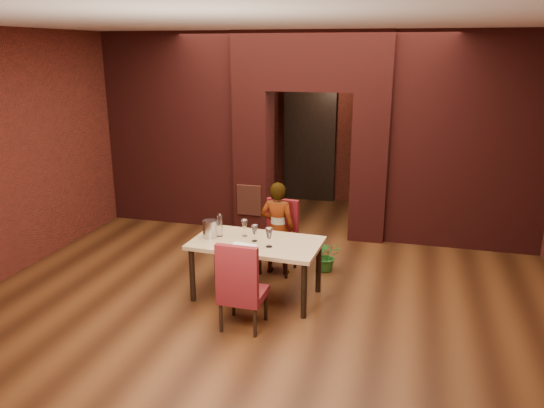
{
  "coord_description": "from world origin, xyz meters",
  "views": [
    {
      "loc": [
        1.6,
        -6.21,
        2.93
      ],
      "look_at": [
        -0.09,
        0.0,
        1.04
      ],
      "focal_mm": 35.0,
      "sensor_mm": 36.0,
      "label": 1
    }
  ],
  "objects_px": {
    "wine_glass_a": "(244,228)",
    "wine_bucket": "(210,229)",
    "dining_table": "(257,269)",
    "wine_glass_b": "(255,233)",
    "person_seated": "(277,228)",
    "wine_glass_c": "(269,238)",
    "chair_far": "(278,238)",
    "chair_near": "(243,284)",
    "water_bottle": "(220,225)",
    "potted_plant": "(327,256)"
  },
  "relations": [
    {
      "from": "wine_glass_c",
      "to": "potted_plant",
      "type": "bearing_deg",
      "value": 66.31
    },
    {
      "from": "dining_table",
      "to": "person_seated",
      "type": "relative_size",
      "value": 1.21
    },
    {
      "from": "person_seated",
      "to": "wine_glass_c",
      "type": "height_order",
      "value": "person_seated"
    },
    {
      "from": "person_seated",
      "to": "potted_plant",
      "type": "xyz_separation_m",
      "value": [
        0.63,
        0.23,
        -0.42
      ]
    },
    {
      "from": "chair_far",
      "to": "wine_glass_c",
      "type": "height_order",
      "value": "chair_far"
    },
    {
      "from": "wine_glass_b",
      "to": "person_seated",
      "type": "bearing_deg",
      "value": 83.9
    },
    {
      "from": "dining_table",
      "to": "person_seated",
      "type": "distance_m",
      "value": 0.81
    },
    {
      "from": "chair_far",
      "to": "wine_glass_b",
      "type": "relative_size",
      "value": 4.85
    },
    {
      "from": "dining_table",
      "to": "wine_glass_a",
      "type": "height_order",
      "value": "wine_glass_a"
    },
    {
      "from": "dining_table",
      "to": "potted_plant",
      "type": "xyz_separation_m",
      "value": [
        0.7,
        1.0,
        -0.14
      ]
    },
    {
      "from": "person_seated",
      "to": "wine_glass_b",
      "type": "height_order",
      "value": "person_seated"
    },
    {
      "from": "wine_glass_c",
      "to": "potted_plant",
      "type": "relative_size",
      "value": 0.53
    },
    {
      "from": "person_seated",
      "to": "water_bottle",
      "type": "height_order",
      "value": "person_seated"
    },
    {
      "from": "wine_glass_a",
      "to": "wine_bucket",
      "type": "relative_size",
      "value": 0.96
    },
    {
      "from": "chair_near",
      "to": "wine_bucket",
      "type": "xyz_separation_m",
      "value": [
        -0.66,
        0.72,
        0.32
      ]
    },
    {
      "from": "chair_far",
      "to": "potted_plant",
      "type": "distance_m",
      "value": 0.72
    },
    {
      "from": "dining_table",
      "to": "chair_far",
      "type": "xyz_separation_m",
      "value": [
        0.06,
        0.8,
        0.13
      ]
    },
    {
      "from": "chair_far",
      "to": "person_seated",
      "type": "bearing_deg",
      "value": -79.72
    },
    {
      "from": "person_seated",
      "to": "wine_glass_a",
      "type": "distance_m",
      "value": 0.7
    },
    {
      "from": "wine_glass_c",
      "to": "wine_bucket",
      "type": "height_order",
      "value": "wine_glass_c"
    },
    {
      "from": "water_bottle",
      "to": "wine_bucket",
      "type": "bearing_deg",
      "value": -145.13
    },
    {
      "from": "person_seated",
      "to": "wine_bucket",
      "type": "relative_size",
      "value": 5.89
    },
    {
      "from": "chair_near",
      "to": "wine_glass_a",
      "type": "xyz_separation_m",
      "value": [
        -0.27,
        0.87,
        0.32
      ]
    },
    {
      "from": "wine_glass_b",
      "to": "potted_plant",
      "type": "distance_m",
      "value": 1.37
    },
    {
      "from": "chair_near",
      "to": "wine_bucket",
      "type": "height_order",
      "value": "chair_near"
    },
    {
      "from": "chair_near",
      "to": "wine_glass_b",
      "type": "xyz_separation_m",
      "value": [
        -0.1,
        0.73,
        0.32
      ]
    },
    {
      "from": "dining_table",
      "to": "wine_glass_b",
      "type": "relative_size",
      "value": 7.62
    },
    {
      "from": "chair_far",
      "to": "wine_glass_b",
      "type": "bearing_deg",
      "value": -90.09
    },
    {
      "from": "wine_glass_b",
      "to": "wine_bucket",
      "type": "xyz_separation_m",
      "value": [
        -0.56,
        -0.01,
        0.01
      ]
    },
    {
      "from": "chair_near",
      "to": "wine_glass_b",
      "type": "distance_m",
      "value": 0.8
    },
    {
      "from": "wine_glass_c",
      "to": "water_bottle",
      "type": "bearing_deg",
      "value": 163.94
    },
    {
      "from": "person_seated",
      "to": "wine_glass_a",
      "type": "relative_size",
      "value": 6.12
    },
    {
      "from": "dining_table",
      "to": "potted_plant",
      "type": "relative_size",
      "value": 3.52
    },
    {
      "from": "wine_glass_b",
      "to": "potted_plant",
      "type": "xyz_separation_m",
      "value": [
        0.72,
        1.0,
        -0.6
      ]
    },
    {
      "from": "wine_glass_a",
      "to": "wine_bucket",
      "type": "distance_m",
      "value": 0.42
    },
    {
      "from": "potted_plant",
      "to": "wine_bucket",
      "type": "bearing_deg",
      "value": -141.72
    },
    {
      "from": "chair_near",
      "to": "water_bottle",
      "type": "bearing_deg",
      "value": -53.57
    },
    {
      "from": "person_seated",
      "to": "wine_bucket",
      "type": "bearing_deg",
      "value": 52.75
    },
    {
      "from": "person_seated",
      "to": "water_bottle",
      "type": "xyz_separation_m",
      "value": [
        -0.54,
        -0.71,
        0.23
      ]
    },
    {
      "from": "dining_table",
      "to": "chair_near",
      "type": "xyz_separation_m",
      "value": [
        0.08,
        -0.73,
        0.14
      ]
    },
    {
      "from": "dining_table",
      "to": "person_seated",
      "type": "xyz_separation_m",
      "value": [
        0.06,
        0.76,
        0.27
      ]
    },
    {
      "from": "dining_table",
      "to": "water_bottle",
      "type": "height_order",
      "value": "water_bottle"
    },
    {
      "from": "dining_table",
      "to": "wine_glass_c",
      "type": "xyz_separation_m",
      "value": [
        0.2,
        -0.14,
        0.47
      ]
    },
    {
      "from": "person_seated",
      "to": "wine_bucket",
      "type": "height_order",
      "value": "person_seated"
    },
    {
      "from": "wine_glass_a",
      "to": "water_bottle",
      "type": "height_order",
      "value": "water_bottle"
    },
    {
      "from": "dining_table",
      "to": "wine_glass_b",
      "type": "bearing_deg",
      "value": -165.76
    },
    {
      "from": "dining_table",
      "to": "wine_glass_b",
      "type": "xyz_separation_m",
      "value": [
        -0.02,
        -0.0,
        0.46
      ]
    },
    {
      "from": "wine_glass_b",
      "to": "wine_bucket",
      "type": "height_order",
      "value": "wine_bucket"
    },
    {
      "from": "wine_glass_c",
      "to": "water_bottle",
      "type": "xyz_separation_m",
      "value": [
        -0.68,
        0.2,
        0.03
      ]
    },
    {
      "from": "chair_near",
      "to": "potted_plant",
      "type": "height_order",
      "value": "chair_near"
    }
  ]
}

